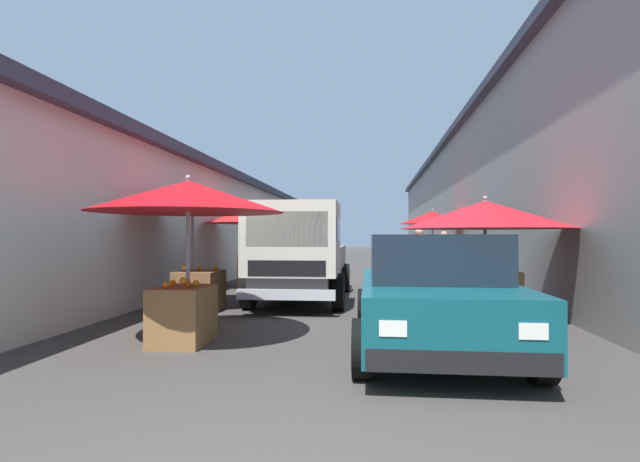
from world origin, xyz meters
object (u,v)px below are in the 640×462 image
vendor_in_shade (419,251)px  hatchback_car (431,290)px  fruit_stall_mid_lane (255,224)px  delivery_truck (298,255)px  vendor_by_crates (444,252)px  fruit_stall_far_left (187,212)px  plastic_stool (439,272)px  fruit_stall_far_right (194,221)px  fruit_stall_near_right (486,227)px  fruit_stall_near_left (433,224)px

vendor_in_shade → hatchback_car: bearing=175.4°
hatchback_car → fruit_stall_mid_lane: bearing=31.6°
delivery_truck → vendor_by_crates: (5.79, -3.84, -0.13)m
vendor_in_shade → fruit_stall_far_left: bearing=155.4°
fruit_stall_mid_lane → vendor_in_shade: size_ratio=1.69×
hatchback_car → plastic_stool: (8.38, -1.28, -0.41)m
fruit_stall_far_right → delivery_truck: fruit_stall_far_right is taller
fruit_stall_mid_lane → fruit_stall_near_right: (-4.56, -5.11, -0.18)m
fruit_stall_near_left → fruit_stall_far_left: 12.47m
hatchback_car → fruit_stall_far_left: bearing=91.7°
fruit_stall_mid_lane → fruit_stall_far_left: size_ratio=1.10×
fruit_stall_near_left → hatchback_car: bearing=172.6°
delivery_truck → vendor_by_crates: bearing=-33.5°
fruit_stall_mid_lane → plastic_stool: fruit_stall_mid_lane is taller
fruit_stall_far_left → fruit_stall_mid_lane: bearing=6.6°
fruit_stall_far_left → plastic_stool: (8.47, -4.49, -1.43)m
fruit_stall_far_left → vendor_by_crates: (9.37, -4.77, -0.84)m
fruit_stall_far_right → hatchback_car: size_ratio=0.60×
delivery_truck → plastic_stool: bearing=-36.0°
fruit_stall_far_right → vendor_by_crates: size_ratio=1.49×
fruit_stall_near_right → vendor_in_shade: fruit_stall_near_right is taller
vendor_in_shade → plastic_stool: 0.89m
fruit_stall_near_left → vendor_by_crates: fruit_stall_near_left is taller
fruit_stall_far_left → delivery_truck: 3.76m
fruit_stall_mid_lane → fruit_stall_far_right: bearing=176.3°
fruit_stall_near_left → fruit_stall_near_right: bearing=177.9°
fruit_stall_near_left → delivery_truck: (-7.98, 3.77, -0.85)m
fruit_stall_mid_lane → vendor_by_crates: fruit_stall_mid_lane is taller
delivery_truck → fruit_stall_mid_lane: bearing=29.5°
fruit_stall_near_right → fruit_stall_mid_lane: bearing=48.2°
vendor_in_shade → delivery_truck: bearing=148.8°
vendor_in_shade → fruit_stall_far_right: bearing=139.4°
fruit_stall_mid_lane → vendor_by_crates: size_ratio=1.79×
fruit_stall_near_left → hatchback_car: 11.61m
fruit_stall_mid_lane → plastic_stool: bearing=-70.0°
fruit_stall_near_left → fruit_stall_mid_lane: 7.40m
hatchback_car → delivery_truck: bearing=33.2°
hatchback_car → plastic_stool: size_ratio=9.02×
vendor_by_crates → plastic_stool: vendor_by_crates is taller
vendor_by_crates → hatchback_car: bearing=170.4°
fruit_stall_far_right → hatchback_car: fruit_stall_far_right is taller
fruit_stall_mid_lane → delivery_truck: (-2.99, -1.69, -0.72)m
hatchback_car → vendor_in_shade: (8.37, -0.68, 0.24)m
fruit_stall_near_right → hatchback_car: (-1.90, 1.14, -0.85)m
fruit_stall_far_right → plastic_stool: fruit_stall_far_right is taller
hatchback_car → vendor_by_crates: 9.41m
vendor_in_shade → plastic_stool: bearing=-89.7°
fruit_stall_near_left → fruit_stall_far_right: size_ratio=1.03×
fruit_stall_near_left → vendor_in_shade: fruit_stall_near_left is taller
fruit_stall_far_right → hatchback_car: (-2.67, -4.21, -0.99)m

